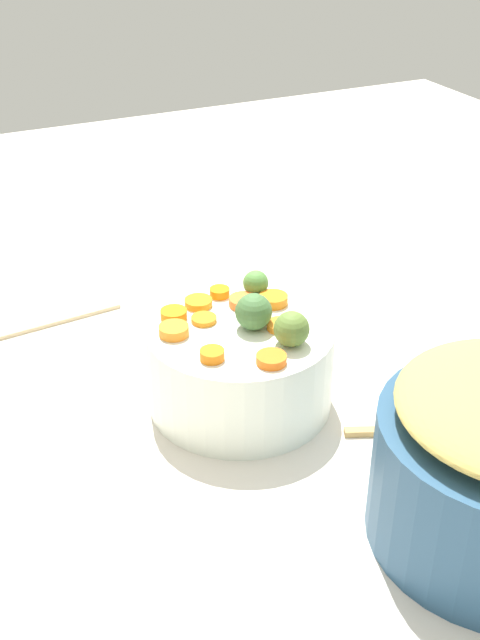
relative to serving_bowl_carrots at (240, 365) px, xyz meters
name	(u,v)px	position (x,y,z in m)	size (l,w,h in m)	color
tabletop	(217,405)	(0.02, -0.02, -0.06)	(2.40, 2.40, 0.02)	beige
serving_bowl_carrots	(240,365)	(0.00, 0.00, 0.00)	(0.23, 0.23, 0.11)	white
carrot_slice_0	(212,355)	(0.06, 0.05, 0.06)	(0.03, 0.03, 0.01)	orange
carrot_slice_1	(220,292)	(-0.01, -0.08, 0.06)	(0.03, 0.03, 0.01)	orange
carrot_slice_2	(273,300)	(-0.06, -0.03, 0.06)	(0.04, 0.04, 0.01)	orange
carrot_slice_3	(281,326)	(-0.04, 0.02, 0.06)	(0.03, 0.03, 0.01)	orange
carrot_slice_4	(204,319)	(0.03, -0.03, 0.06)	(0.03, 0.03, 0.01)	orange
carrot_slice_5	(271,359)	(0.00, 0.08, 0.06)	(0.03, 0.03, 0.01)	orange
carrot_slice_6	(174,314)	(0.06, -0.05, 0.06)	(0.03, 0.03, 0.01)	orange
carrot_slice_7	(174,331)	(0.08, -0.02, 0.06)	(0.04, 0.04, 0.01)	orange
carrot_slice_8	(199,302)	(0.02, -0.07, 0.06)	(0.03, 0.03, 0.01)	orange
carrot_slice_9	(243,302)	(-0.03, -0.05, 0.06)	(0.04, 0.04, 0.01)	orange
brussels_sprout_0	(292,329)	(-0.04, 0.06, 0.08)	(0.04, 0.04, 0.04)	olive
brussels_sprout_1	(256,283)	(-0.05, -0.06, 0.07)	(0.03, 0.03, 0.03)	#53893E
brussels_sprout_2	(254,312)	(-0.01, 0.01, 0.08)	(0.04, 0.04, 0.04)	#446F3B
dish_towel	(47,306)	(0.16, -0.33, -0.05)	(0.19, 0.11, 0.01)	#CCB58A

